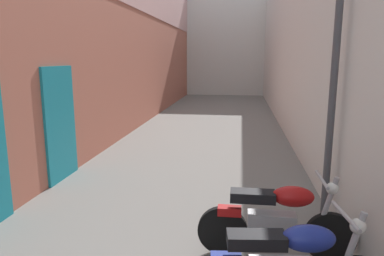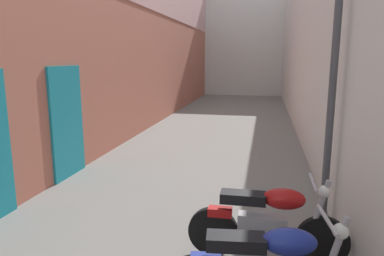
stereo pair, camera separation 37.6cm
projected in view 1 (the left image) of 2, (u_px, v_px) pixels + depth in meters
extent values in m
plane|color=slate|center=(198.00, 152.00, 9.01)|extent=(40.27, 40.27, 0.00)
cube|color=#B76651|center=(119.00, 19.00, 10.62)|extent=(0.40, 24.27, 7.01)
cube|color=teal|center=(60.00, 124.00, 6.85)|extent=(0.06, 1.10, 2.20)
cube|color=silver|center=(299.00, 34.00, 10.01)|extent=(0.40, 24.27, 6.03)
cube|color=silver|center=(226.00, 44.00, 23.09)|extent=(7.86, 2.00, 6.47)
ellipsoid|color=navy|center=(308.00, 238.00, 3.14)|extent=(0.51, 0.31, 0.24)
cube|color=black|center=(256.00, 240.00, 3.16)|extent=(0.54, 0.28, 0.12)
cylinder|color=#9E9EA3|center=(350.00, 252.00, 3.16)|extent=(0.25, 0.09, 0.77)
cylinder|color=#9E9EA3|center=(345.00, 216.00, 3.09)|extent=(0.10, 0.58, 0.04)
sphere|color=silver|center=(358.00, 226.00, 3.11)|extent=(0.14, 0.14, 0.14)
cylinder|color=black|center=(330.00, 237.00, 4.13)|extent=(0.60, 0.08, 0.60)
cylinder|color=black|center=(222.00, 230.00, 4.29)|extent=(0.60, 0.08, 0.60)
cube|color=#9E9EA3|center=(271.00, 224.00, 4.19)|extent=(0.56, 0.20, 0.28)
ellipsoid|color=#AD1414|center=(293.00, 196.00, 4.09)|extent=(0.48, 0.26, 0.24)
cube|color=black|center=(253.00, 196.00, 4.16)|extent=(0.52, 0.22, 0.12)
cylinder|color=#9E9EA3|center=(326.00, 209.00, 4.07)|extent=(0.25, 0.06, 0.77)
cylinder|color=#9E9EA3|center=(322.00, 179.00, 4.01)|extent=(0.04, 0.58, 0.04)
sphere|color=silver|center=(332.00, 188.00, 4.01)|extent=(0.14, 0.14, 0.14)
cube|color=#AD1414|center=(230.00, 211.00, 4.23)|extent=(0.28, 0.14, 0.10)
cylinder|color=#47474C|center=(337.00, 43.00, 4.72)|extent=(0.10, 0.10, 5.09)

